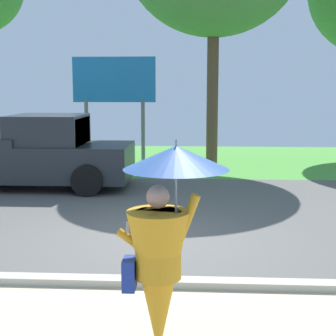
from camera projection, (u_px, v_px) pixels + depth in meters
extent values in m
cube|color=#565451|center=(162.00, 215.00, 10.82)|extent=(40.00, 8.00, 0.10)
cube|color=#4B963A|center=(178.00, 160.00, 18.71)|extent=(40.00, 8.00, 0.10)
cube|color=#B2AD9E|center=(140.00, 282.00, 6.86)|extent=(40.00, 0.24, 0.10)
cone|color=orange|center=(158.00, 285.00, 4.97)|extent=(0.60, 0.60, 1.45)
cylinder|color=orange|center=(158.00, 245.00, 4.91)|extent=(0.44, 0.44, 0.65)
sphere|color=tan|center=(158.00, 197.00, 4.84)|extent=(0.22, 0.22, 0.22)
cylinder|color=orange|center=(188.00, 217.00, 4.85)|extent=(0.24, 0.09, 0.45)
cylinder|color=orange|center=(131.00, 240.00, 4.94)|extent=(0.29, 0.08, 0.24)
cylinder|color=gray|center=(176.00, 193.00, 4.82)|extent=(0.02, 0.02, 0.75)
cone|color=#33569E|center=(176.00, 158.00, 4.77)|extent=(0.99, 0.99, 0.22)
cylinder|color=gray|center=(176.00, 145.00, 4.75)|extent=(0.02, 0.02, 0.10)
cube|color=#B7B7BC|center=(127.00, 229.00, 4.96)|extent=(0.02, 0.11, 0.16)
cube|color=navy|center=(129.00, 274.00, 4.92)|extent=(0.12, 0.24, 0.30)
cube|color=#23282D|center=(30.00, 161.00, 13.42)|extent=(5.20, 2.00, 0.90)
cube|color=#23282D|center=(48.00, 132.00, 13.28)|extent=(1.80, 1.84, 0.90)
cube|color=#2D3842|center=(81.00, 133.00, 13.23)|extent=(0.10, 1.70, 0.77)
cylinder|color=black|center=(103.00, 167.00, 14.36)|extent=(0.76, 0.28, 0.76)
cylinder|color=black|center=(87.00, 180.00, 12.38)|extent=(0.76, 0.28, 0.76)
cylinder|color=slate|center=(87.00, 134.00, 16.53)|extent=(0.12, 0.12, 2.20)
cylinder|color=slate|center=(143.00, 134.00, 16.42)|extent=(0.12, 0.12, 2.20)
cube|color=#1E72B2|center=(114.00, 80.00, 16.21)|extent=(2.60, 0.10, 1.40)
cylinder|color=brown|center=(212.00, 92.00, 16.28)|extent=(0.36, 0.36, 4.83)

